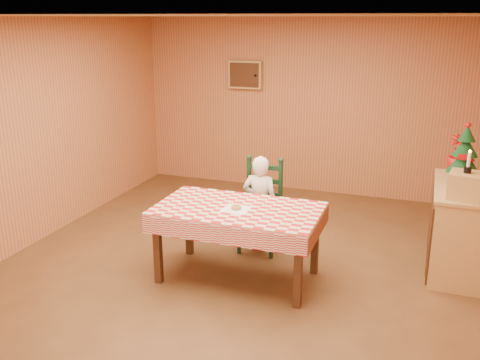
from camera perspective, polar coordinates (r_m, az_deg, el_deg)
name	(u,v)px	position (r m, az deg, el deg)	size (l,w,h in m)	color
ground	(234,270)	(5.79, -0.68, -9.58)	(6.00, 6.00, 0.00)	brown
cabin_walls	(250,92)	(5.73, 1.11, 9.32)	(5.10, 6.05, 2.65)	#C27646
dining_table	(238,215)	(5.36, -0.23, -3.79)	(1.66, 0.96, 0.77)	#482713
ladder_chair	(261,207)	(6.13, 2.30, -2.94)	(0.44, 0.40, 1.08)	black
seated_child	(260,204)	(6.05, 2.14, -2.59)	(0.41, 0.27, 1.12)	white
napkin	(236,209)	(5.29, -0.41, -3.12)	(0.26, 0.26, 0.00)	white
donut	(236,207)	(5.28, -0.41, -2.92)	(0.10, 0.10, 0.04)	#BB7F43
shelf_unit	(456,228)	(6.08, 22.07, -4.76)	(0.54, 1.24, 0.93)	tan
crate	(466,185)	(5.52, 22.93, -0.54)	(0.30, 0.30, 0.25)	tan
christmas_tree	(465,154)	(6.11, 22.86, 2.59)	(0.34, 0.34, 0.62)	#482713
flower_arrangement	(458,154)	(6.41, 22.24, 2.62)	(0.23, 0.23, 0.42)	#A8120F
candle_set	(468,166)	(5.47, 23.16, 1.36)	(0.07, 0.07, 0.22)	black
storage_bin	(445,262)	(5.93, 21.01, -8.17)	(0.36, 0.36, 0.36)	black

